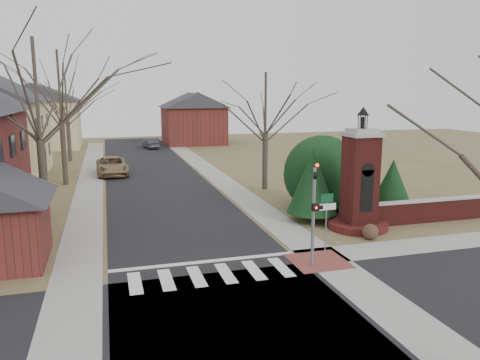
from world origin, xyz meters
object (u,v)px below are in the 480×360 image
object	(u,v)px
sign_post	(326,211)
distant_car	(151,143)
pickup_truck	(112,166)
traffic_signal_pole	(314,207)
brick_gate_monument	(360,189)

from	to	relation	value
sign_post	distant_car	size ratio (longest dim) A/B	0.71
sign_post	pickup_truck	bearing A→B (deg)	110.92
traffic_signal_pole	pickup_truck	xyz separation A→B (m)	(-7.70, 24.94, -1.81)
pickup_truck	distant_car	xyz separation A→B (m)	(5.06, 18.24, -0.14)
traffic_signal_pole	distant_car	distance (m)	43.30
sign_post	brick_gate_monument	distance (m)	4.55
distant_car	pickup_truck	bearing A→B (deg)	65.04
pickup_truck	traffic_signal_pole	bearing A→B (deg)	-74.81
traffic_signal_pole	brick_gate_monument	size ratio (longest dim) A/B	0.69
traffic_signal_pole	sign_post	xyz separation A→B (m)	(1.29, 1.41, -0.64)
brick_gate_monument	pickup_truck	world-z (taller)	brick_gate_monument
brick_gate_monument	distant_car	world-z (taller)	brick_gate_monument
traffic_signal_pole	pickup_truck	size ratio (longest dim) A/B	0.80
sign_post	pickup_truck	world-z (taller)	sign_post
brick_gate_monument	distant_car	xyz separation A→B (m)	(-7.34, 38.76, -1.53)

